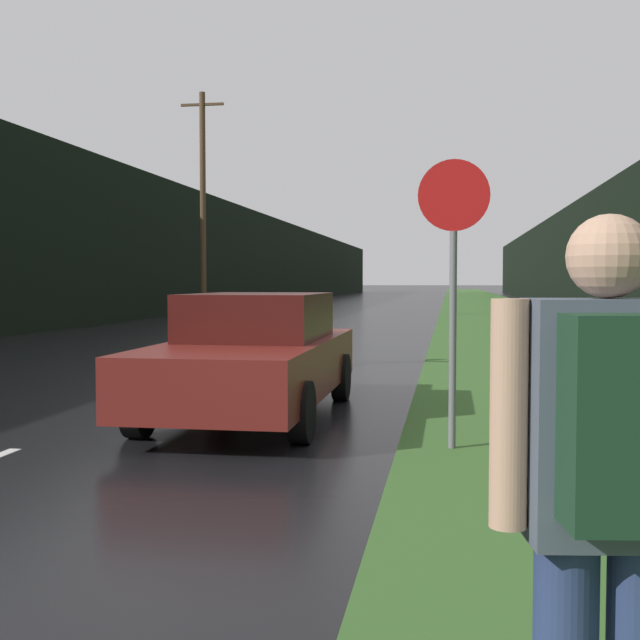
# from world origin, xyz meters

# --- Properties ---
(grass_verge) EXTENTS (6.00, 240.00, 0.02)m
(grass_verge) POSITION_xyz_m (6.63, 40.00, 0.01)
(grass_verge) COLOR #386028
(grass_verge) RESTS_ON ground_plane
(lane_stripe_c) EXTENTS (0.12, 3.00, 0.01)m
(lane_stripe_c) POSITION_xyz_m (0.00, 14.29, 0.00)
(lane_stripe_c) COLOR silver
(lane_stripe_c) RESTS_ON ground_plane
(lane_stripe_d) EXTENTS (0.12, 3.00, 0.01)m
(lane_stripe_d) POSITION_xyz_m (0.00, 21.29, 0.00)
(lane_stripe_d) COLOR silver
(lane_stripe_d) RESTS_ON ground_plane
(treeline_far_side) EXTENTS (2.00, 140.00, 6.27)m
(treeline_far_side) POSITION_xyz_m (-9.63, 50.00, 3.13)
(treeline_far_side) COLOR black
(treeline_far_side) RESTS_ON ground_plane
(treeline_near_side) EXTENTS (2.00, 140.00, 6.49)m
(treeline_near_side) POSITION_xyz_m (12.63, 50.00, 3.25)
(treeline_near_side) COLOR black
(treeline_near_side) RESTS_ON ground_plane
(utility_pole_far) EXTENTS (1.80, 0.24, 9.31)m
(utility_pole_far) POSITION_xyz_m (-5.91, 33.56, 4.79)
(utility_pole_far) COLOR #4C3823
(utility_pole_far) RESTS_ON ground_plane
(stop_sign) EXTENTS (0.68, 0.07, 2.77)m
(stop_sign) POSITION_xyz_m (4.15, 9.42, 1.70)
(stop_sign) COLOR slate
(stop_sign) RESTS_ON ground_plane
(hitchhiker_with_backpack) EXTENTS (0.62, 0.47, 1.80)m
(hitchhiker_with_backpack) POSITION_xyz_m (4.55, 3.91, 1.03)
(hitchhiker_with_backpack) COLOR navy
(hitchhiker_with_backpack) RESTS_ON ground_plane
(car_passing_near) EXTENTS (1.91, 4.75, 1.47)m
(car_passing_near) POSITION_xyz_m (1.82, 11.03, 0.73)
(car_passing_near) COLOR maroon
(car_passing_near) RESTS_ON ground_plane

